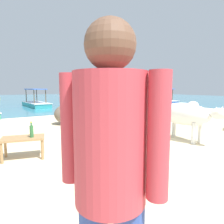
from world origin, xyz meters
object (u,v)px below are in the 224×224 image
Objects in this scene: person_standing at (110,174)px; cow at (185,114)px; low_bench_table at (23,141)px; boat_red at (101,97)px; bottle at (32,131)px; boat_teal at (36,103)px; boat_blue at (161,100)px.

cow is at bearing 178.67° from person_standing.
person_standing reaches higher than low_bench_table.
bottle is at bearing 64.15° from boat_red.
boat_blue is at bearing -108.65° from boat_teal.
boat_blue is at bearing 34.75° from bottle.
boat_blue is (8.74, 9.20, -0.41)m from cow.
low_bench_table is at bearing 146.30° from bottle.
boat_red is 0.99× the size of boat_blue.
boat_teal reaches higher than bottle.
cow is 6.04× the size of bottle.
boat_red is (10.31, 15.85, -0.28)m from bottle.
cow is at bearing 74.92° from boat_red.
cow reaches higher than low_bench_table.
person_standing reaches higher than cow.
boat_blue is (9.96, -2.62, 0.00)m from boat_teal.
person_standing is at bearing -94.02° from bottle.
boat_blue reaches higher than cow.
bottle is 0.18× the size of person_standing.
person_standing is 0.42× the size of boat_blue.
bottle is 11.38m from boat_teal.
boat_teal is at bearing -177.50° from cow.
boat_blue is (12.27, 8.52, -0.28)m from bottle.
boat_teal is (2.45, 11.04, -0.09)m from low_bench_table.
low_bench_table is 15.00m from boat_blue.
low_bench_table is 11.31m from boat_teal.
bottle is at bearing -104.39° from cow.
low_bench_table is 3.31m from person_standing.
low_bench_table is 0.52× the size of person_standing.
low_bench_table is (-3.68, 0.78, -0.32)m from cow.
cow is at bearing -28.69° from boat_blue.
boat_teal is at bearing -89.90° from boat_blue.
boat_red reaches higher than cow.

